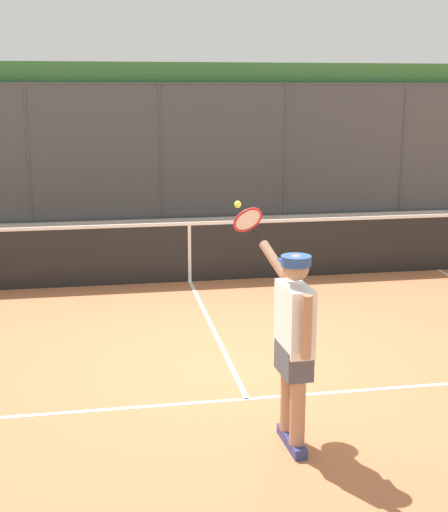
% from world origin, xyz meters
% --- Properties ---
extents(ground_plane, '(60.00, 60.00, 0.00)m').
position_xyz_m(ground_plane, '(0.00, 0.00, 0.00)').
color(ground_plane, '#B76B42').
extents(court_line_markings, '(8.56, 8.18, 0.01)m').
position_xyz_m(court_line_markings, '(0.00, 1.33, 0.00)').
color(court_line_markings, white).
rests_on(court_line_markings, ground).
extents(fence_backdrop, '(20.06, 1.37, 3.56)m').
position_xyz_m(fence_backdrop, '(-0.00, -9.12, 1.77)').
color(fence_backdrop, '#474C51').
rests_on(fence_backdrop, ground).
extents(tennis_net, '(11.00, 0.09, 1.07)m').
position_xyz_m(tennis_net, '(0.00, -3.56, 0.49)').
color(tennis_net, '#2D2D2D').
rests_on(tennis_net, ground).
extents(tennis_player, '(0.52, 1.39, 1.99)m').
position_xyz_m(tennis_player, '(-0.18, 1.89, 1.00)').
color(tennis_player, navy).
rests_on(tennis_player, ground).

